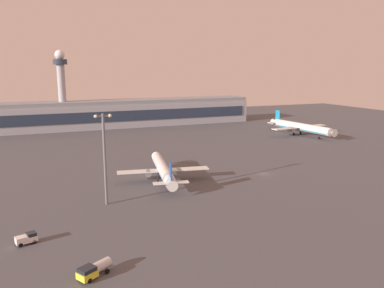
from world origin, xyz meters
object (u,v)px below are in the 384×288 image
control_tower (62,85)px  fuel_truck (94,269)px  airplane_mid_apron (163,170)px  airplane_far_stand (300,127)px  apron_light_central (105,153)px  cargo_loader (27,238)px

control_tower → fuel_truck: (-8.07, -174.54, -25.03)m
airplane_mid_apron → fuel_truck: (-29.33, -50.54, -2.31)m
airplane_far_stand → apron_light_central: apron_light_central is taller
cargo_loader → fuel_truck: bearing=15.4°
airplane_mid_apron → airplane_far_stand: (95.54, 53.03, 0.80)m
control_tower → airplane_far_stand: (116.80, -70.98, -21.92)m
airplane_far_stand → airplane_mid_apron: bearing=23.0°
control_tower → airplane_mid_apron: size_ratio=1.22×
fuel_truck → apron_light_central: (8.49, 35.49, 12.58)m
control_tower → airplane_far_stand: control_tower is taller
airplane_far_stand → fuel_truck: size_ratio=7.10×
airplane_far_stand → fuel_truck: (-124.87, -103.56, -3.10)m
cargo_loader → airplane_far_stand: bearing=106.6°
fuel_truck → cargo_loader: fuel_truck is taller
airplane_mid_apron → airplane_far_stand: size_ratio=0.82×
control_tower → airplane_far_stand: 138.42m
airplane_far_stand → apron_light_central: 135.16m
control_tower → apron_light_central: (0.42, -139.05, -12.45)m
control_tower → apron_light_central: control_tower is taller
cargo_loader → apron_light_central: bearing=116.2°
fuel_truck → cargo_loader: bearing=0.5°
fuel_truck → cargo_loader: 21.18m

